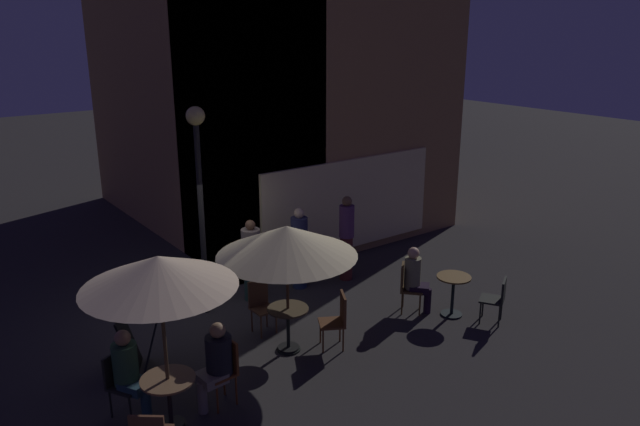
# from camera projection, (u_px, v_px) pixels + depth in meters

# --- Properties ---
(ground_plane) EXTENTS (60.00, 60.00, 0.00)m
(ground_plane) POSITION_uv_depth(u_px,v_px,m) (217.00, 315.00, 11.49)
(ground_plane) COLOR #2A2727
(cafe_building) EXTENTS (6.79, 8.54, 8.51)m
(cafe_building) POSITION_uv_depth(u_px,v_px,m) (248.00, 65.00, 14.92)
(cafe_building) COLOR #A3774A
(cafe_building) RESTS_ON ground
(street_lamp_near_corner) EXTENTS (0.33, 0.33, 3.88)m
(street_lamp_near_corner) POSITION_uv_depth(u_px,v_px,m) (199.00, 170.00, 10.81)
(street_lamp_near_corner) COLOR black
(street_lamp_near_corner) RESTS_ON ground
(menu_sandwich_board) EXTENTS (0.83, 0.79, 0.91)m
(menu_sandwich_board) POSITION_uv_depth(u_px,v_px,m) (140.00, 342.00, 9.60)
(menu_sandwich_board) COLOR black
(menu_sandwich_board) RESTS_ON ground
(cafe_table_0) EXTENTS (0.68, 0.68, 0.77)m
(cafe_table_0) POSITION_uv_depth(u_px,v_px,m) (288.00, 321.00, 10.11)
(cafe_table_0) COLOR black
(cafe_table_0) RESTS_ON ground
(cafe_table_1) EXTENTS (0.73, 0.73, 0.75)m
(cafe_table_1) POSITION_uv_depth(u_px,v_px,m) (169.00, 392.00, 8.16)
(cafe_table_1) COLOR black
(cafe_table_1) RESTS_ON ground
(cafe_table_2) EXTENTS (0.63, 0.63, 0.78)m
(cafe_table_2) POSITION_uv_depth(u_px,v_px,m) (453.00, 289.00, 11.35)
(cafe_table_2) COLOR black
(cafe_table_2) RESTS_ON ground
(patio_umbrella_0) EXTENTS (2.27, 2.27, 2.19)m
(patio_umbrella_0) POSITION_uv_depth(u_px,v_px,m) (287.00, 241.00, 9.70)
(patio_umbrella_0) COLOR black
(patio_umbrella_0) RESTS_ON ground
(patio_umbrella_1) EXTENTS (1.98, 1.98, 2.48)m
(patio_umbrella_1) POSITION_uv_depth(u_px,v_px,m) (159.00, 273.00, 7.65)
(patio_umbrella_1) COLOR black
(patio_umbrella_1) RESTS_ON ground
(cafe_chair_0) EXTENTS (0.57, 0.57, 0.96)m
(cafe_chair_0) POSITION_uv_depth(u_px,v_px,m) (338.00, 317.00, 10.21)
(cafe_chair_0) COLOR #58321C
(cafe_chair_0) RESTS_ON ground
(cafe_chair_1) EXTENTS (0.39, 0.39, 0.95)m
(cafe_chair_1) POSITION_uv_depth(u_px,v_px,m) (261.00, 302.00, 10.76)
(cafe_chair_1) COLOR brown
(cafe_chair_1) RESTS_ON ground
(cafe_chair_2) EXTENTS (0.43, 0.43, 0.98)m
(cafe_chair_2) POSITION_uv_depth(u_px,v_px,m) (225.00, 365.00, 8.70)
(cafe_chair_2) COLOR #602F15
(cafe_chair_2) RESTS_ON ground
(cafe_chair_3) EXTENTS (0.59, 0.59, 0.91)m
(cafe_chair_3) POSITION_uv_depth(u_px,v_px,m) (122.00, 378.00, 8.48)
(cafe_chair_3) COLOR black
(cafe_chair_3) RESTS_ON ground
(cafe_chair_5) EXTENTS (0.57, 0.57, 0.86)m
(cafe_chair_5) POSITION_uv_depth(u_px,v_px,m) (497.00, 296.00, 11.06)
(cafe_chair_5) COLOR black
(cafe_chair_5) RESTS_ON ground
(cafe_chair_6) EXTENTS (0.58, 0.58, 0.94)m
(cafe_chair_6) POSITION_uv_depth(u_px,v_px,m) (407.00, 284.00, 11.49)
(cafe_chair_6) COLOR #513A1D
(cafe_chair_6) RESTS_ON ground
(patron_seated_0) EXTENTS (0.56, 0.40, 1.29)m
(patron_seated_0) POSITION_uv_depth(u_px,v_px,m) (216.00, 360.00, 8.58)
(patron_seated_0) COLOR slate
(patron_seated_0) RESTS_ON ground
(patron_seated_1) EXTENTS (0.48, 0.54, 1.30)m
(patron_seated_1) POSITION_uv_depth(u_px,v_px,m) (129.00, 368.00, 8.36)
(patron_seated_1) COLOR #1D3643
(patron_seated_1) RESTS_ON ground
(patron_seated_2) EXTENTS (0.48, 0.49, 1.29)m
(patron_seated_2) POSITION_uv_depth(u_px,v_px,m) (415.00, 276.00, 11.42)
(patron_seated_2) COLOR black
(patron_seated_2) RESTS_ON ground
(patron_standing_3) EXTENTS (0.32, 0.32, 1.83)m
(patron_standing_3) POSITION_uv_depth(u_px,v_px,m) (347.00, 237.00, 12.85)
(patron_standing_3) COLOR #511E1F
(patron_standing_3) RESTS_ON ground
(patron_standing_4) EXTENTS (0.37, 0.37, 1.64)m
(patron_standing_4) POSITION_uv_depth(u_px,v_px,m) (251.00, 260.00, 11.92)
(patron_standing_4) COLOR #254235
(patron_standing_4) RESTS_ON ground
(patron_standing_5) EXTENTS (0.35, 0.35, 1.71)m
(patron_standing_5) POSITION_uv_depth(u_px,v_px,m) (299.00, 248.00, 12.47)
(patron_standing_5) COLOR navy
(patron_standing_5) RESTS_ON ground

